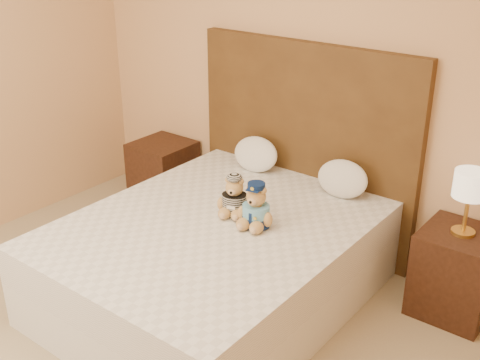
# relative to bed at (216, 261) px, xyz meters

# --- Properties ---
(room_walls) EXTENTS (4.04, 4.52, 2.72)m
(room_walls) POSITION_rel_bed_xyz_m (0.00, -0.74, 1.53)
(room_walls) COLOR tan
(room_walls) RESTS_ON ground
(bed) EXTENTS (1.60, 2.00, 0.55)m
(bed) POSITION_rel_bed_xyz_m (0.00, 0.00, 0.00)
(bed) COLOR white
(bed) RESTS_ON ground
(headboard) EXTENTS (1.75, 0.08, 1.50)m
(headboard) POSITION_rel_bed_xyz_m (0.00, 1.01, 0.47)
(headboard) COLOR #533718
(headboard) RESTS_ON ground
(nightstand_left) EXTENTS (0.45, 0.45, 0.55)m
(nightstand_left) POSITION_rel_bed_xyz_m (-1.25, 0.80, -0.00)
(nightstand_left) COLOR #3B1F13
(nightstand_left) RESTS_ON ground
(nightstand_right) EXTENTS (0.45, 0.45, 0.55)m
(nightstand_right) POSITION_rel_bed_xyz_m (1.25, 0.80, -0.00)
(nightstand_right) COLOR #3B1F13
(nightstand_right) RESTS_ON ground
(lamp) EXTENTS (0.20, 0.20, 0.40)m
(lamp) POSITION_rel_bed_xyz_m (1.25, 0.80, 0.57)
(lamp) COLOR gold
(lamp) RESTS_ON nightstand_right
(teddy_police) EXTENTS (0.28, 0.27, 0.28)m
(teddy_police) POSITION_rel_bed_xyz_m (0.23, 0.12, 0.42)
(teddy_police) COLOR #B28945
(teddy_police) RESTS_ON bed
(teddy_prisoner) EXTENTS (0.29, 0.28, 0.26)m
(teddy_prisoner) POSITION_rel_bed_xyz_m (0.03, 0.16, 0.40)
(teddy_prisoner) COLOR #B28945
(teddy_prisoner) RESTS_ON bed
(pillow_left) EXTENTS (0.37, 0.24, 0.26)m
(pillow_left) POSITION_rel_bed_xyz_m (-0.31, 0.83, 0.41)
(pillow_left) COLOR white
(pillow_left) RESTS_ON bed
(pillow_right) EXTENTS (0.37, 0.24, 0.26)m
(pillow_right) POSITION_rel_bed_xyz_m (0.42, 0.83, 0.40)
(pillow_right) COLOR white
(pillow_right) RESTS_ON bed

